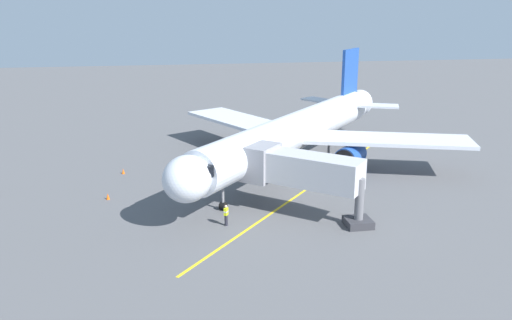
{
  "coord_description": "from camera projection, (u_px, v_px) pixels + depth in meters",
  "views": [
    {
      "loc": [
        11.73,
        50.25,
        16.38
      ],
      "look_at": [
        3.71,
        5.15,
        3.0
      ],
      "focal_mm": 36.6,
      "sensor_mm": 36.0,
      "label": 1
    }
  ],
  "objects": [
    {
      "name": "jet_bridge",
      "position": [
        294.0,
        169.0,
        42.42
      ],
      "size": [
        9.95,
        8.96,
        5.4
      ],
      "color": "#B7B7BC",
      "rests_on": "ground"
    },
    {
      "name": "ground_crew_marshaller",
      "position": [
        226.0,
        215.0,
        40.58
      ],
      "size": [
        0.42,
        0.47,
        1.71
      ],
      "color": "#23232D",
      "rests_on": "ground"
    },
    {
      "name": "safety_cone_nose_right",
      "position": [
        123.0,
        171.0,
        53.51
      ],
      "size": [
        0.32,
        0.32,
        0.55
      ],
      "primitive_type": "cone",
      "color": "#F2590F",
      "rests_on": "ground"
    },
    {
      "name": "ground_plane",
      "position": [
        282.0,
        172.0,
        54.06
      ],
      "size": [
        220.0,
        220.0,
        0.0
      ],
      "primitive_type": "plane",
      "color": "#565659"
    },
    {
      "name": "safety_cone_nose_left",
      "position": [
        108.0,
        196.0,
        46.32
      ],
      "size": [
        0.32,
        0.32,
        0.55
      ],
      "primitive_type": "cone",
      "color": "#F2590F",
      "rests_on": "ground"
    },
    {
      "name": "airplane",
      "position": [
        296.0,
        132.0,
        54.3
      ],
      "size": [
        32.29,
        33.67,
        11.5
      ],
      "color": "silver",
      "rests_on": "ground"
    },
    {
      "name": "apron_lead_in_line",
      "position": [
        310.0,
        187.0,
        49.52
      ],
      "size": [
        26.12,
        30.61,
        0.01
      ],
      "primitive_type": "cube",
      "rotation": [
        0.0,
        0.0,
        -0.71
      ],
      "color": "yellow",
      "rests_on": "ground"
    }
  ]
}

